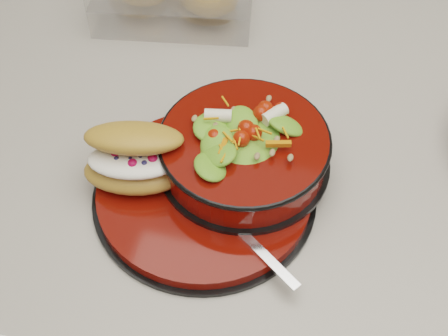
% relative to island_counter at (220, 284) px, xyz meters
% --- Properties ---
extents(island_counter, '(1.24, 0.74, 0.90)m').
position_rel_island_counter_xyz_m(island_counter, '(0.00, 0.00, 0.00)').
color(island_counter, white).
rests_on(island_counter, ground).
extents(dinner_plate, '(0.28, 0.28, 0.02)m').
position_rel_island_counter_xyz_m(dinner_plate, '(0.01, -0.12, 0.46)').
color(dinner_plate, black).
rests_on(dinner_plate, island_counter).
extents(salad_bowl, '(0.22, 0.22, 0.09)m').
position_rel_island_counter_xyz_m(salad_bowl, '(0.05, -0.07, 0.50)').
color(salad_bowl, black).
rests_on(salad_bowl, dinner_plate).
extents(croissant, '(0.13, 0.10, 0.07)m').
position_rel_island_counter_xyz_m(croissant, '(-0.07, -0.12, 0.50)').
color(croissant, '#C6893C').
rests_on(croissant, dinner_plate).
extents(fork, '(0.14, 0.11, 0.00)m').
position_rel_island_counter_xyz_m(fork, '(0.08, -0.18, 0.47)').
color(fork, silver).
rests_on(fork, dinner_plate).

